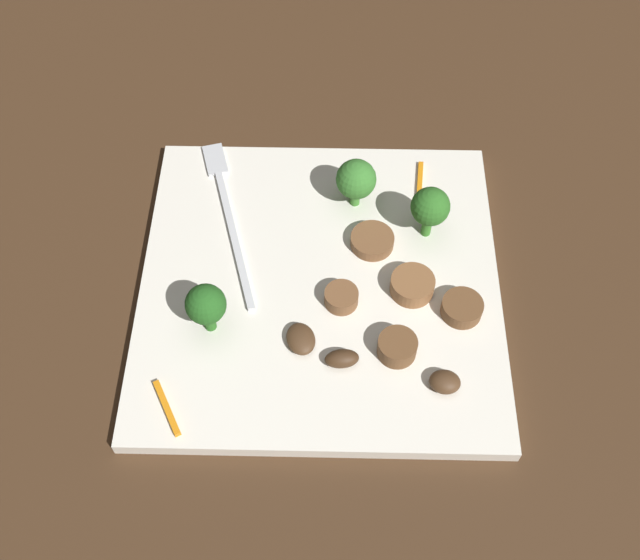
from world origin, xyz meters
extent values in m
plane|color=#422B19|center=(0.00, 0.00, 0.00)|extent=(1.40, 1.40, 0.00)
cube|color=white|center=(0.00, 0.00, 0.01)|extent=(0.29, 0.29, 0.01)
cube|color=silver|center=(0.04, 0.07, 0.01)|extent=(0.14, 0.04, 0.00)
cube|color=silver|center=(0.13, 0.10, 0.01)|extent=(0.04, 0.03, 0.00)
cylinder|color=#408630|center=(0.08, -0.03, 0.02)|extent=(0.01, 0.01, 0.02)
sphere|color=#387A2D|center=(0.08, -0.03, 0.04)|extent=(0.03, 0.03, 0.03)
cylinder|color=#347525|center=(0.05, -0.09, 0.03)|extent=(0.01, 0.01, 0.03)
sphere|color=#2D6B23|center=(0.05, -0.09, 0.05)|extent=(0.03, 0.03, 0.03)
cylinder|color=#296420|center=(-0.04, 0.08, 0.02)|extent=(0.01, 0.01, 0.02)
sphere|color=#235B1E|center=(-0.04, 0.08, 0.04)|extent=(0.03, 0.03, 0.03)
cylinder|color=brown|center=(-0.01, -0.07, 0.02)|extent=(0.04, 0.04, 0.01)
cylinder|color=brown|center=(-0.06, -0.06, 0.02)|extent=(0.04, 0.04, 0.02)
cylinder|color=brown|center=(0.04, -0.04, 0.02)|extent=(0.05, 0.05, 0.01)
cylinder|color=brown|center=(-0.03, -0.11, 0.02)|extent=(0.04, 0.04, 0.01)
cylinder|color=brown|center=(-0.02, -0.02, 0.02)|extent=(0.03, 0.03, 0.01)
ellipsoid|color=#4C331E|center=(-0.06, 0.01, 0.02)|extent=(0.03, 0.03, 0.01)
ellipsoid|color=#4C331E|center=(-0.09, -0.09, 0.02)|extent=(0.02, 0.03, 0.01)
ellipsoid|color=#422B19|center=(-0.07, -0.02, 0.02)|extent=(0.02, 0.03, 0.01)
cube|color=orange|center=(-0.11, 0.11, 0.01)|extent=(0.04, 0.03, 0.00)
cube|color=orange|center=(0.11, -0.09, 0.01)|extent=(0.04, 0.01, 0.00)
camera|label=1|loc=(-0.34, -0.01, 0.52)|focal=42.62mm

